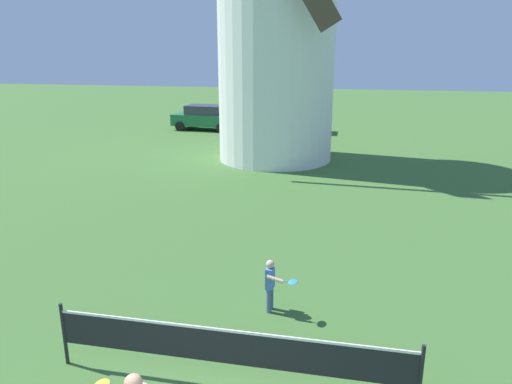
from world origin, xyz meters
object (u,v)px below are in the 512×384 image
at_px(tennis_net, 229,347).
at_px(parked_car_green, 205,117).
at_px(player_far, 271,283).
at_px(parked_car_mustard, 290,119).
at_px(windmill, 277,0).

height_order(tennis_net, parked_car_green, parked_car_green).
relative_size(tennis_net, parked_car_green, 1.36).
height_order(player_far, parked_car_green, parked_car_green).
bearing_deg(tennis_net, parked_car_green, 108.32).
distance_m(tennis_net, parked_car_mustard, 23.80).
height_order(windmill, parked_car_green, windmill).
bearing_deg(windmill, parked_car_mustard, 92.91).
height_order(windmill, player_far, windmill).
bearing_deg(windmill, parked_car_green, 127.72).
bearing_deg(parked_car_mustard, tennis_net, -84.25).
bearing_deg(parked_car_mustard, parked_car_green, -176.51).
distance_m(player_far, parked_car_green, 22.48).
bearing_deg(parked_car_green, parked_car_mustard, 3.49).
relative_size(windmill, player_far, 13.11).
relative_size(tennis_net, player_far, 5.16).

